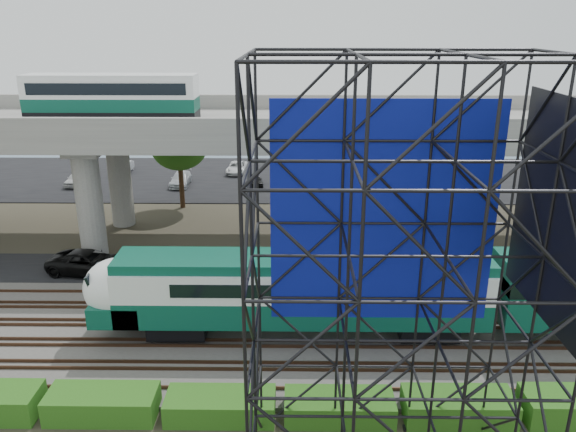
{
  "coord_description": "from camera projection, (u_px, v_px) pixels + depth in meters",
  "views": [
    {
      "loc": [
        4.09,
        -23.98,
        15.85
      ],
      "look_at": [
        3.72,
        6.0,
        5.45
      ],
      "focal_mm": 35.0,
      "sensor_mm": 36.0,
      "label": 1
    }
  ],
  "objects": [
    {
      "name": "service_road",
      "position": [
        234.0,
        270.0,
        37.8
      ],
      "size": [
        90.0,
        5.0,
        0.08
      ],
      "primitive_type": "cube",
      "color": "black",
      "rests_on": "ground"
    },
    {
      "name": "suv",
      "position": [
        89.0,
        262.0,
        36.97
      ],
      "size": [
        5.73,
        3.28,
        1.5
      ],
      "primitive_type": "imported",
      "rotation": [
        0.0,
        0.0,
        1.42
      ],
      "color": "black",
      "rests_on": "service_road"
    },
    {
      "name": "trees",
      "position": [
        176.0,
        169.0,
        41.39
      ],
      "size": [
        40.94,
        16.94,
        7.69
      ],
      "color": "#382314",
      "rests_on": "ground"
    },
    {
      "name": "ground",
      "position": [
        212.0,
        359.0,
        27.89
      ],
      "size": [
        140.0,
        140.0,
        0.0
      ],
      "primitive_type": "plane",
      "color": "#474233",
      "rests_on": "ground"
    },
    {
      "name": "parked_cars",
      "position": [
        263.0,
        173.0,
        59.29
      ],
      "size": [
        38.82,
        9.76,
        1.31
      ],
      "color": "silver",
      "rests_on": "parking_lot"
    },
    {
      "name": "ballast_bed",
      "position": [
        217.0,
        336.0,
        29.75
      ],
      "size": [
        90.0,
        12.0,
        0.2
      ],
      "primitive_type": "cube",
      "color": "slate",
      "rests_on": "ground"
    },
    {
      "name": "rail_tracks",
      "position": [
        217.0,
        333.0,
        29.69
      ],
      "size": [
        90.0,
        9.52,
        0.16
      ],
      "color": "#472D1E",
      "rests_on": "ballast_bed"
    },
    {
      "name": "harbor_water",
      "position": [
        266.0,
        138.0,
        80.79
      ],
      "size": [
        140.0,
        40.0,
        0.03
      ],
      "primitive_type": "cube",
      "color": "slate",
      "rests_on": "ground"
    },
    {
      "name": "scaffold_tower",
      "position": [
        395.0,
        300.0,
        17.82
      ],
      "size": [
        9.36,
        6.36,
        15.0
      ],
      "color": "black",
      "rests_on": "ground"
    },
    {
      "name": "commuter_train",
      "position": [
        344.0,
        289.0,
        28.76
      ],
      "size": [
        29.3,
        3.06,
        4.3
      ],
      "color": "black",
      "rests_on": "rail_tracks"
    },
    {
      "name": "parking_lot",
      "position": [
        256.0,
        178.0,
        60.0
      ],
      "size": [
        90.0,
        18.0,
        0.08
      ],
      "primitive_type": "cube",
      "color": "black",
      "rests_on": "ground"
    },
    {
      "name": "hedge_strip",
      "position": [
        221.0,
        405.0,
        23.64
      ],
      "size": [
        34.6,
        1.8,
        1.2
      ],
      "color": "#255613",
      "rests_on": "ground"
    },
    {
      "name": "overpass",
      "position": [
        229.0,
        134.0,
        40.32
      ],
      "size": [
        80.0,
        12.0,
        12.4
      ],
      "color": "#9E9B93",
      "rests_on": "ground"
    }
  ]
}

